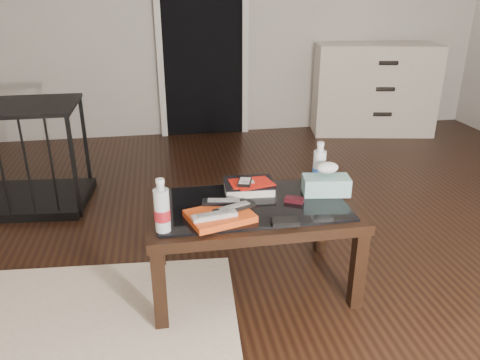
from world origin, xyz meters
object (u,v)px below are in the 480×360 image
(tissue_box, at_px, (326,185))
(coffee_table, at_px, (251,215))
(water_bottle_right, at_px, (319,164))
(pet_crate, at_px, (18,173))
(textbook, at_px, (249,186))
(dresser, at_px, (373,89))
(water_bottle_left, at_px, (162,205))

(tissue_box, bearing_deg, coffee_table, -164.60)
(water_bottle_right, bearing_deg, tissue_box, -87.56)
(water_bottle_right, bearing_deg, coffee_table, -158.22)
(pet_crate, xyz_separation_m, water_bottle_right, (1.79, -1.07, 0.35))
(coffee_table, bearing_deg, water_bottle_right, 21.78)
(textbook, relative_size, tissue_box, 1.09)
(coffee_table, xyz_separation_m, tissue_box, (0.39, 0.05, 0.11))
(dresser, height_order, pet_crate, dresser)
(coffee_table, relative_size, textbook, 4.00)
(dresser, distance_m, tissue_box, 2.79)
(dresser, bearing_deg, textbook, -116.44)
(dresser, xyz_separation_m, textbook, (-1.75, -2.33, 0.03))
(pet_crate, xyz_separation_m, textbook, (1.42, -1.07, 0.25))
(water_bottle_right, distance_m, tissue_box, 0.13)
(coffee_table, relative_size, tissue_box, 4.35)
(coffee_table, distance_m, water_bottle_right, 0.45)
(pet_crate, height_order, water_bottle_right, pet_crate)
(textbook, distance_m, tissue_box, 0.39)
(coffee_table, distance_m, textbook, 0.18)
(dresser, relative_size, water_bottle_right, 5.34)
(coffee_table, bearing_deg, tissue_box, 7.14)
(water_bottle_left, bearing_deg, pet_crate, 124.60)
(coffee_table, distance_m, tissue_box, 0.41)
(pet_crate, bearing_deg, dresser, 27.00)
(coffee_table, xyz_separation_m, water_bottle_left, (-0.43, -0.20, 0.18))
(tissue_box, bearing_deg, dresser, 68.81)
(coffee_table, height_order, dresser, dresser)
(water_bottle_left, distance_m, tissue_box, 0.86)
(dresser, height_order, water_bottle_left, dresser)
(tissue_box, bearing_deg, water_bottle_left, -154.79)
(coffee_table, bearing_deg, textbook, 84.57)
(dresser, distance_m, pet_crate, 3.42)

